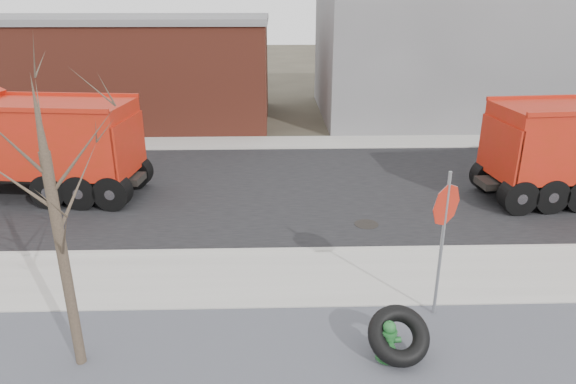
{
  "coord_description": "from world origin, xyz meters",
  "views": [
    {
      "loc": [
        0.33,
        -10.27,
        6.26
      ],
      "look_at": [
        0.69,
        2.29,
        1.4
      ],
      "focal_mm": 32.0,
      "sensor_mm": 36.0,
      "label": 1
    }
  ],
  "objects_px": {
    "fire_hydrant": "(388,342)",
    "stop_sign": "(444,222)",
    "dump_truck_red_b": "(22,143)",
    "truck_tire": "(399,335)"
  },
  "relations": [
    {
      "from": "fire_hydrant",
      "to": "stop_sign",
      "type": "distance_m",
      "value": 2.56
    },
    {
      "from": "dump_truck_red_b",
      "to": "truck_tire",
      "type": "bearing_deg",
      "value": 146.87
    },
    {
      "from": "fire_hydrant",
      "to": "truck_tire",
      "type": "xyz_separation_m",
      "value": [
        0.18,
        0.02,
        0.13
      ]
    },
    {
      "from": "stop_sign",
      "to": "dump_truck_red_b",
      "type": "xyz_separation_m",
      "value": [
        -11.41,
        7.18,
        -0.32
      ]
    },
    {
      "from": "truck_tire",
      "to": "stop_sign",
      "type": "xyz_separation_m",
      "value": [
        1.08,
        1.36,
        1.62
      ]
    },
    {
      "from": "truck_tire",
      "to": "dump_truck_red_b",
      "type": "bearing_deg",
      "value": 140.42
    },
    {
      "from": "stop_sign",
      "to": "truck_tire",
      "type": "bearing_deg",
      "value": -143.97
    },
    {
      "from": "truck_tire",
      "to": "dump_truck_red_b",
      "type": "xyz_separation_m",
      "value": [
        -10.33,
        8.54,
        1.3
      ]
    },
    {
      "from": "truck_tire",
      "to": "dump_truck_red_b",
      "type": "distance_m",
      "value": 13.46
    },
    {
      "from": "stop_sign",
      "to": "dump_truck_red_b",
      "type": "bearing_deg",
      "value": 132.43
    }
  ]
}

